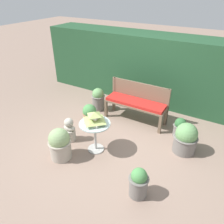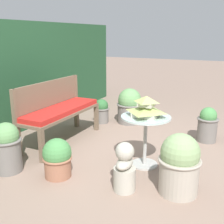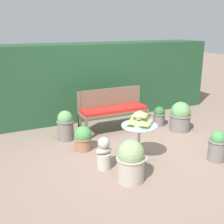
% 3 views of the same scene
% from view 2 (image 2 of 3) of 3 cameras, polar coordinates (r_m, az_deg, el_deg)
% --- Properties ---
extents(ground, '(30.00, 30.00, 0.00)m').
position_cam_2_polar(ground, '(3.74, 2.39, -9.06)').
color(ground, gray).
extents(garden_bench, '(1.44, 0.45, 0.53)m').
position_cam_2_polar(garden_bench, '(4.16, -10.27, -0.12)').
color(garden_bench, brown).
rests_on(garden_bench, ground).
extents(bench_backrest, '(1.44, 0.06, 0.90)m').
position_cam_2_polar(bench_backrest, '(4.23, -12.64, 2.86)').
color(bench_backrest, brown).
rests_on(bench_backrest, ground).
extents(patio_table, '(0.59, 0.59, 0.62)m').
position_cam_2_polar(patio_table, '(3.36, 6.83, -3.13)').
color(patio_table, '#B7B7B2').
rests_on(patio_table, ground).
extents(pagoda_birdhouse, '(0.37, 0.37, 0.24)m').
position_cam_2_polar(pagoda_birdhouse, '(3.29, 6.97, 0.86)').
color(pagoda_birdhouse, beige).
rests_on(pagoda_birdhouse, patio_table).
extents(garden_bust, '(0.27, 0.23, 0.52)m').
position_cam_2_polar(garden_bust, '(2.90, 2.57, -11.39)').
color(garden_bust, '#B7B2A3').
rests_on(garden_bust, ground).
extents(potted_plant_table_far, '(0.47, 0.47, 0.63)m').
position_cam_2_polar(potted_plant_table_far, '(5.05, 3.59, 1.19)').
color(potted_plant_table_far, slate).
rests_on(potted_plant_table_far, ground).
extents(potted_plant_table_near, '(0.43, 0.43, 0.63)m').
position_cam_2_polar(potted_plant_table_near, '(2.90, 13.55, -10.26)').
color(potted_plant_table_near, '#ADA393').
rests_on(potted_plant_table_near, ground).
extents(potted_plant_hedge_corner, '(0.34, 0.34, 0.59)m').
position_cam_2_polar(potted_plant_hedge_corner, '(3.47, -20.56, -6.67)').
color(potted_plant_hedge_corner, slate).
rests_on(potted_plant_hedge_corner, ground).
extents(potted_plant_patio_mid, '(0.32, 0.32, 0.52)m').
position_cam_2_polar(potted_plant_patio_mid, '(4.40, 18.84, -2.43)').
color(potted_plant_patio_mid, slate).
rests_on(potted_plant_patio_mid, ground).
extents(potted_plant_bench_right, '(0.33, 0.33, 0.45)m').
position_cam_2_polar(potted_plant_bench_right, '(3.23, -11.05, -9.17)').
color(potted_plant_bench_right, '#9E664C').
rests_on(potted_plant_bench_right, ground).
extents(potted_plant_path_edge, '(0.29, 0.29, 0.44)m').
position_cam_2_polar(potted_plant_path_edge, '(5.07, -2.15, 0.24)').
color(potted_plant_path_edge, slate).
rests_on(potted_plant_path_edge, ground).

